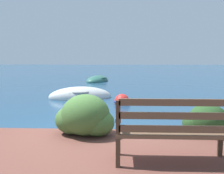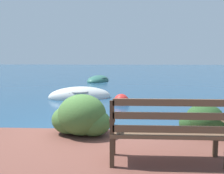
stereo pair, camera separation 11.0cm
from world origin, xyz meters
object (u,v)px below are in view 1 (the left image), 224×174
rowboat_mid (97,80)px  mooring_buoy (122,102)px  park_bench (173,129)px  rowboat_nearest (80,97)px

rowboat_mid → mooring_buoy: 7.74m
park_bench → rowboat_mid: 13.03m
park_bench → rowboat_nearest: 6.82m
rowboat_nearest → rowboat_mid: 6.44m
rowboat_nearest → rowboat_mid: size_ratio=1.01×
park_bench → rowboat_nearest: (-2.35, 6.37, -0.64)m
mooring_buoy → park_bench: bearing=-82.5°
rowboat_nearest → mooring_buoy: size_ratio=4.43×
park_bench → rowboat_mid: bearing=104.3°
park_bench → rowboat_mid: size_ratio=0.60×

